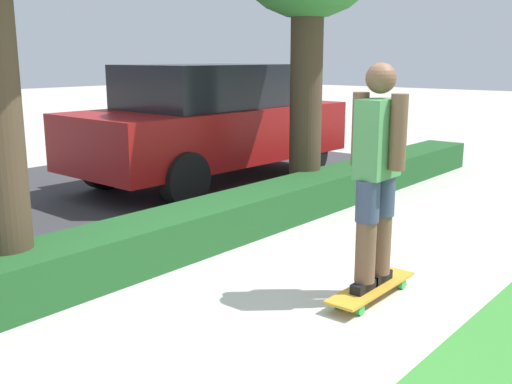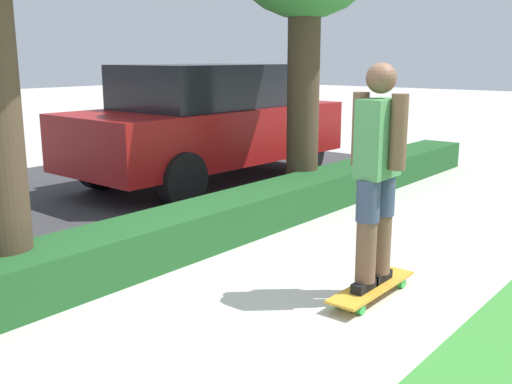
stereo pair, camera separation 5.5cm
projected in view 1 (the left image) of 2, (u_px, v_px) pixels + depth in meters
The scene contains 6 objects.
ground_plane at pixel (302, 309), 4.32m from camera, with size 60.00×60.00×0.00m, color #BCB7AD.
street_asphalt at pixel (7, 213), 6.94m from camera, with size 12.72×5.00×0.01m.
hedge_row at pixel (155, 240), 5.28m from camera, with size 12.72×0.60×0.40m.
skateboard at pixel (372, 288), 4.50m from camera, with size 0.95×0.24×0.10m.
skater_person at pixel (377, 171), 4.30m from camera, with size 0.49×0.42×1.64m.
parked_car_middle at pixel (210, 123), 8.53m from camera, with size 4.27×1.87×1.68m.
Camera 1 is at (-3.30, -2.33, 1.78)m, focal length 42.00 mm.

